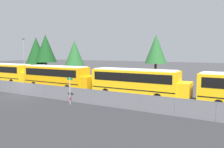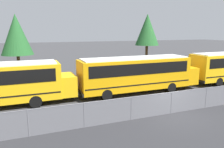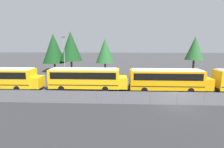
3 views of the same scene
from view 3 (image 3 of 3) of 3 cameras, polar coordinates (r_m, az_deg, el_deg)
ground_plane at (r=21.40m, az=20.32°, el=-9.43°), size 200.00×200.00×0.00m
road_strip at (r=16.25m, az=26.90°, el=-16.37°), size 106.58×12.00×0.01m
fence at (r=21.16m, az=20.45°, el=-7.45°), size 72.65×0.07×1.52m
school_bus_0 at (r=30.60m, az=-32.34°, el=-0.89°), size 11.45×2.60×3.22m
school_bus_1 at (r=25.92m, az=-8.41°, el=-1.13°), size 11.45×2.60×3.22m
school_bus_2 at (r=26.07m, az=17.66°, el=-1.45°), size 11.45×2.60×3.22m
light_pole at (r=35.03m, az=-15.33°, el=5.74°), size 0.60×0.24×8.05m
tree_0 at (r=42.66m, az=25.41°, el=7.60°), size 3.91×3.91×8.26m
tree_1 at (r=43.92m, az=-18.51°, el=7.94°), size 5.28×5.28×9.00m
tree_2 at (r=41.48m, az=-2.28°, el=7.59°), size 4.37×4.37×7.87m
tree_3 at (r=41.57m, az=-13.32°, el=8.81°), size 5.11×5.11×9.42m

